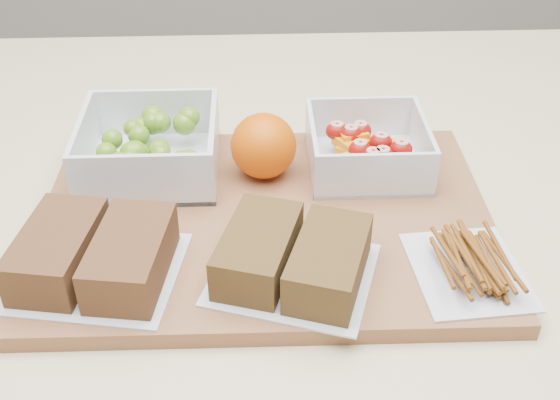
# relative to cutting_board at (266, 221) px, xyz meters

# --- Properties ---
(cutting_board) EXTENTS (0.42, 0.30, 0.02)m
(cutting_board) POSITION_rel_cutting_board_xyz_m (0.00, 0.00, 0.00)
(cutting_board) COLOR #8F5E3B
(cutting_board) RESTS_ON counter
(grape_container) EXTENTS (0.14, 0.14, 0.06)m
(grape_container) POSITION_rel_cutting_board_xyz_m (-0.11, 0.08, 0.03)
(grape_container) COLOR silver
(grape_container) RESTS_ON cutting_board
(fruit_container) EXTENTS (0.12, 0.12, 0.05)m
(fruit_container) POSITION_rel_cutting_board_xyz_m (0.10, 0.08, 0.03)
(fruit_container) COLOR silver
(fruit_container) RESTS_ON cutting_board
(orange) EXTENTS (0.07, 0.07, 0.07)m
(orange) POSITION_rel_cutting_board_xyz_m (-0.00, 0.07, 0.04)
(orange) COLOR #DA5605
(orange) RESTS_ON cutting_board
(sandwich_bag_left) EXTENTS (0.15, 0.14, 0.04)m
(sandwich_bag_left) POSITION_rel_cutting_board_xyz_m (-0.14, -0.08, 0.03)
(sandwich_bag_left) COLOR silver
(sandwich_bag_left) RESTS_ON cutting_board
(sandwich_bag_center) EXTENTS (0.16, 0.15, 0.04)m
(sandwich_bag_center) POSITION_rel_cutting_board_xyz_m (0.02, -0.09, 0.03)
(sandwich_bag_center) COLOR silver
(sandwich_bag_center) RESTS_ON cutting_board
(pretzel_bag) EXTENTS (0.10, 0.12, 0.02)m
(pretzel_bag) POSITION_rel_cutting_board_xyz_m (0.17, -0.09, 0.02)
(pretzel_bag) COLOR silver
(pretzel_bag) RESTS_ON cutting_board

